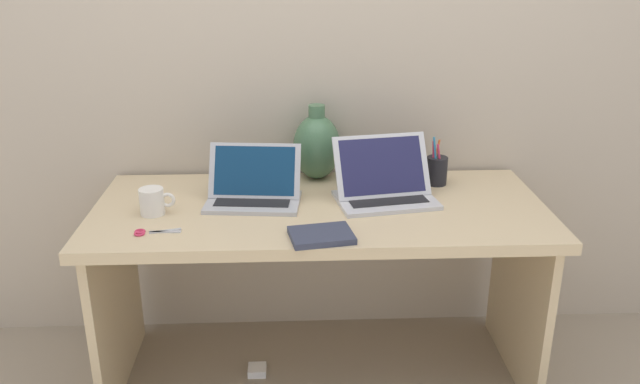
% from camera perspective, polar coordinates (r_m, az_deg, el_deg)
% --- Properties ---
extents(ground_plane, '(6.00, 6.00, 0.00)m').
position_cam_1_polar(ground_plane, '(2.63, 0.00, -15.49)').
color(ground_plane, gray).
extents(back_wall, '(4.40, 0.04, 2.40)m').
position_cam_1_polar(back_wall, '(2.53, -0.39, 12.74)').
color(back_wall, '#BCAD99').
rests_on(back_wall, ground).
extents(desk, '(1.59, 0.70, 0.70)m').
position_cam_1_polar(desk, '(2.34, 0.00, -4.40)').
color(desk, '#D1B78C').
rests_on(desk, ground).
extents(laptop_left, '(0.34, 0.24, 0.19)m').
position_cam_1_polar(laptop_left, '(2.31, -5.83, 0.39)').
color(laptop_left, '#B2B2B7').
rests_on(laptop_left, desk).
extents(laptop_right, '(0.38, 0.29, 0.22)m').
position_cam_1_polar(laptop_right, '(2.33, 5.63, 0.72)').
color(laptop_right, silver).
rests_on(laptop_right, desk).
extents(green_vase, '(0.18, 0.18, 0.29)m').
position_cam_1_polar(green_vase, '(2.51, -0.28, 4.04)').
color(green_vase, '#47704C').
rests_on(green_vase, desk).
extents(notebook_stack, '(0.22, 0.17, 0.02)m').
position_cam_1_polar(notebook_stack, '(2.03, 0.12, -3.83)').
color(notebook_stack, '#33384C').
rests_on(notebook_stack, desk).
extents(coffee_mug, '(0.12, 0.08, 0.09)m').
position_cam_1_polar(coffee_mug, '(2.26, -14.47, -0.80)').
color(coffee_mug, white).
rests_on(coffee_mug, desk).
extents(pen_cup, '(0.08, 0.08, 0.19)m').
position_cam_1_polar(pen_cup, '(2.50, 10.20, 1.91)').
color(pen_cup, black).
rests_on(pen_cup, desk).
extents(scissors, '(0.15, 0.06, 0.01)m').
position_cam_1_polar(scissors, '(2.14, -14.79, -3.42)').
color(scissors, '#B7B7BC').
rests_on(scissors, desk).
extents(power_brick, '(0.07, 0.07, 0.03)m').
position_cam_1_polar(power_brick, '(2.62, -5.54, -15.30)').
color(power_brick, white).
rests_on(power_brick, ground).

